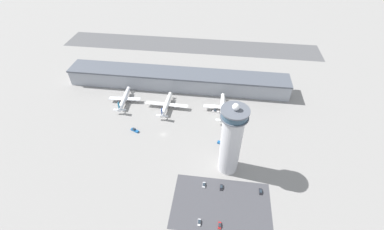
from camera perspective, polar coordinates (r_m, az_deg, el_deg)
The scene contains 16 objects.
ground_plane at distance 216.80m, azimuth -6.40°, elevation -4.33°, with size 1000.00×1000.00×0.00m, color gray.
terminal_building at distance 264.12m, azimuth -3.28°, elevation 7.84°, with size 221.82×25.00×17.54m.
runway_strip at distance 350.82m, azimuth -0.43°, elevation 15.19°, with size 332.73×44.00×0.01m, color #515154.
control_tower at distance 173.00m, azimuth 8.68°, elevation -5.56°, with size 17.90×17.90×59.94m.
parking_lot_surface at distance 177.65m, azimuth 6.53°, elevation -19.25°, with size 64.00×40.00×0.01m, color #424247.
airplane_gate_alpha at distance 253.70m, azimuth -14.79°, elevation 3.53°, with size 30.28×35.76×12.63m.
airplane_gate_bravo at distance 239.51m, azimuth -5.70°, elevation 2.35°, with size 40.06×34.70×12.54m.
airplane_gate_charlie at distance 236.40m, azimuth 6.83°, elevation 1.74°, with size 35.16×37.89×13.43m.
service_truck_catering at distance 209.02m, azimuth 6.45°, elevation -6.13°, with size 5.95×3.76×2.91m.
service_truck_fuel at distance 223.24m, azimuth -12.62°, elevation -3.32°, with size 7.66×4.94×2.49m.
service_truck_baggage at distance 237.08m, azimuth 5.28°, elevation 0.80°, with size 7.07×2.91×2.45m.
car_red_hatchback at distance 170.66m, azimuth 1.61°, elevation -22.73°, with size 1.91×4.56×1.46m.
car_maroon_suv at distance 184.03m, azimuth 2.66°, elevation -15.25°, with size 1.83×4.40×1.49m.
car_silver_sedan at distance 170.65m, azimuth 6.15°, elevation -23.19°, with size 1.93×4.46×1.40m.
car_grey_coupe at distance 186.96m, azimuth 15.00°, elevation -16.10°, with size 1.92×4.66×1.38m.
car_navy_sedan at distance 183.91m, azimuth 6.54°, elevation -15.67°, with size 2.06×4.66×1.48m.
Camera 1 is at (43.47, -146.45, 153.83)m, focal length 24.00 mm.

